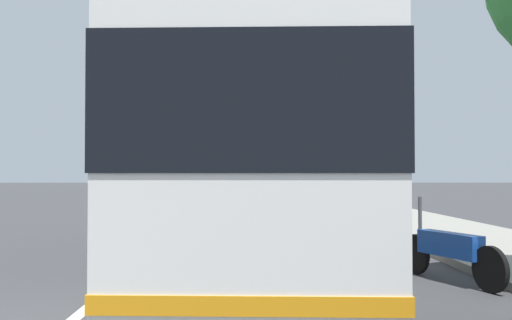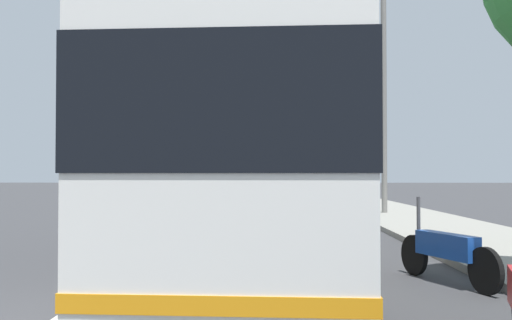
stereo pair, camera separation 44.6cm
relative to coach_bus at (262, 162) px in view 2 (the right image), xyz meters
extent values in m
cube|color=gray|center=(5.88, -5.16, -1.79)|extent=(110.00, 3.60, 0.14)
cube|color=silver|center=(5.88, 2.24, -1.86)|extent=(110.00, 0.16, 0.01)
cube|color=silver|center=(0.00, 0.00, -0.06)|extent=(11.70, 3.12, 2.91)
cube|color=black|center=(0.00, 0.00, 0.36)|extent=(11.74, 3.16, 1.16)
cube|color=orange|center=(0.00, 0.00, -1.26)|extent=(11.73, 3.15, 0.16)
cylinder|color=black|center=(3.76, 1.00, -1.36)|extent=(1.01, 0.35, 1.00)
cylinder|color=black|center=(3.65, -1.36, -1.36)|extent=(1.01, 0.35, 1.00)
cylinder|color=black|center=(-3.65, 1.36, -1.36)|extent=(1.01, 0.35, 1.00)
cylinder|color=black|center=(-3.76, -1.00, -1.36)|extent=(1.01, 0.35, 1.00)
cylinder|color=black|center=(-0.75, -2.49, -1.54)|extent=(0.64, 0.30, 0.65)
cylinder|color=black|center=(-2.34, -3.07, -1.54)|extent=(0.64, 0.30, 0.65)
cube|color=#1947A5|center=(-1.54, -2.78, -1.29)|extent=(1.27, 0.66, 0.36)
cylinder|color=#4C4C51|center=(-0.87, -2.54, -0.94)|extent=(0.06, 0.06, 0.70)
cube|color=#2D7238|center=(24.37, 4.21, -1.29)|extent=(4.08, 1.90, 0.79)
cube|color=black|center=(24.41, 4.22, -0.60)|extent=(2.21, 1.68, 0.57)
cylinder|color=black|center=(23.08, 3.37, -1.54)|extent=(0.65, 0.25, 0.64)
cylinder|color=black|center=(23.02, 4.94, -1.54)|extent=(0.65, 0.25, 0.64)
cylinder|color=black|center=(25.73, 3.48, -1.54)|extent=(0.65, 0.25, 0.64)
cylinder|color=black|center=(25.66, 5.05, -1.54)|extent=(0.65, 0.25, 0.64)
cube|color=gray|center=(36.42, 4.06, -1.30)|extent=(4.67, 1.97, 0.77)
cube|color=black|center=(36.55, 4.05, -0.68)|extent=(2.55, 1.75, 0.47)
cylinder|color=black|center=(34.87, 3.28, -1.54)|extent=(0.65, 0.24, 0.64)
cylinder|color=black|center=(34.92, 4.93, -1.54)|extent=(0.65, 0.24, 0.64)
cylinder|color=black|center=(37.91, 3.18, -1.54)|extent=(0.65, 0.24, 0.64)
cylinder|color=black|center=(37.97, 4.84, -1.54)|extent=(0.65, 0.24, 0.64)
cylinder|color=slate|center=(12.83, -4.64, 2.48)|extent=(0.22, 0.22, 8.68)
camera|label=1|loc=(-10.45, 0.30, -0.23)|focal=41.51mm
camera|label=2|loc=(-10.45, -0.14, -0.23)|focal=41.51mm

